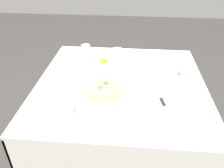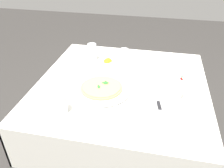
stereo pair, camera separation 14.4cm
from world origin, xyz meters
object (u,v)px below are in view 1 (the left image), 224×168
(pizza, at_px, (102,88))
(pepper_shaker, at_px, (176,77))
(water_glass_right_edge, at_px, (176,87))
(napkin_folded, at_px, (165,110))
(citrus_bowl, at_px, (103,63))
(coffee_cup_center_back, at_px, (145,64))
(dinner_knife, at_px, (165,108))
(hot_sauce_bottle, at_px, (178,78))
(water_glass_far_left, at_px, (65,108))
(salt_shaker, at_px, (180,81))
(water_glass_left_edge, at_px, (86,54))
(pizza_plate, at_px, (102,90))
(coffee_cup_near_left, at_px, (117,53))

(pizza, height_order, pepper_shaker, pepper_shaker)
(pizza, xyz_separation_m, water_glass_right_edge, (-0.01, 0.44, 0.02))
(water_glass_right_edge, height_order, napkin_folded, water_glass_right_edge)
(citrus_bowl, bearing_deg, coffee_cup_center_back, 95.60)
(dinner_knife, bearing_deg, hot_sauce_bottle, 148.51)
(water_glass_far_left, height_order, dinner_knife, water_glass_far_left)
(water_glass_right_edge, distance_m, dinner_knife, 0.19)
(pizza, xyz_separation_m, salt_shaker, (-0.12, 0.48, 0.00))
(water_glass_right_edge, height_order, hot_sauce_bottle, water_glass_right_edge)
(water_glass_left_edge, xyz_separation_m, citrus_bowl, (0.09, 0.14, -0.03))
(citrus_bowl, bearing_deg, salt_shaker, 69.36)
(coffee_cup_center_back, distance_m, dinner_knife, 0.51)
(pizza, bearing_deg, napkin_folded, 66.29)
(water_glass_right_edge, bearing_deg, citrus_bowl, -122.57)
(citrus_bowl, height_order, salt_shaker, citrus_bowl)
(hot_sauce_bottle, xyz_separation_m, salt_shaker, (0.03, 0.01, -0.01))
(pizza_plate, height_order, dinner_knife, dinner_knife)
(coffee_cup_center_back, xyz_separation_m, napkin_folded, (0.50, 0.09, -0.02))
(pizza_plate, bearing_deg, salt_shaker, 103.70)
(napkin_folded, height_order, dinner_knife, dinner_knife)
(coffee_cup_near_left, xyz_separation_m, water_glass_far_left, (0.75, -0.22, 0.02))
(coffee_cup_center_back, xyz_separation_m, salt_shaker, (0.23, 0.21, -0.00))
(pizza_plate, relative_size, water_glass_left_edge, 2.77)
(pepper_shaker, bearing_deg, dinner_knife, -17.27)
(pizza, relative_size, water_glass_far_left, 2.36)
(hot_sauce_bottle, bearing_deg, napkin_folded, -20.66)
(pizza_plate, xyz_separation_m, dinner_knife, (0.16, 0.36, 0.01))
(coffee_cup_center_back, xyz_separation_m, water_glass_right_edge, (0.33, 0.17, 0.02))
(pizza_plate, distance_m, water_glass_right_edge, 0.44)
(pizza, xyz_separation_m, pepper_shaker, (-0.17, 0.46, 0.00))
(water_glass_far_left, relative_size, water_glass_left_edge, 0.85)
(pepper_shaker, bearing_deg, coffee_cup_center_back, -131.01)
(pizza_plate, height_order, hot_sauce_bottle, hot_sauce_bottle)
(water_glass_left_edge, bearing_deg, pizza_plate, 23.45)
(water_glass_far_left, relative_size, hot_sauce_bottle, 1.31)
(pizza, xyz_separation_m, napkin_folded, (0.16, 0.36, -0.01))
(pizza, bearing_deg, dinner_knife, 65.95)
(coffee_cup_near_left, bearing_deg, pizza_plate, -6.13)
(pizza, bearing_deg, hot_sauce_bottle, 107.06)
(coffee_cup_center_back, bearing_deg, citrus_bowl, -84.40)
(coffee_cup_near_left, relative_size, hot_sauce_bottle, 1.58)
(pizza_plate, bearing_deg, coffee_cup_center_back, 141.75)
(pizza_plate, distance_m, salt_shaker, 0.50)
(water_glass_far_left, height_order, water_glass_left_edge, water_glass_left_edge)
(pizza, bearing_deg, water_glass_right_edge, 91.58)
(coffee_cup_near_left, xyz_separation_m, hot_sauce_bottle, (0.37, 0.42, 0.01))
(pizza_plate, bearing_deg, hot_sauce_bottle, 107.11)
(pizza_plate, relative_size, pepper_shaker, 6.32)
(water_glass_left_edge, bearing_deg, coffee_cup_center_back, 82.86)
(coffee_cup_near_left, bearing_deg, dinner_knife, 24.45)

